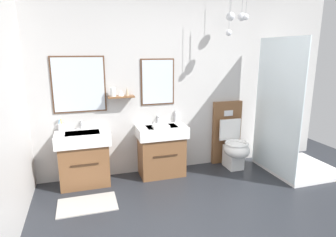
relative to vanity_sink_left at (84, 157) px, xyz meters
name	(u,v)px	position (x,y,z in m)	size (l,w,h in m)	color
wall_back	(186,80)	(1.53, 0.24, 0.95)	(4.63, 0.63, 2.68)	#B7B5B2
bath_mat	(87,204)	(0.00, -0.58, -0.38)	(0.68, 0.44, 0.01)	#9E9993
vanity_sink_left	(84,157)	(0.00, 0.00, 0.00)	(0.70, 0.45, 0.73)	brown
tap_on_left_sink	(82,124)	(0.00, 0.16, 0.42)	(0.03, 0.13, 0.11)	silver
vanity_sink_right	(161,149)	(1.07, 0.00, 0.00)	(0.70, 0.45, 0.73)	brown
tap_on_right_sink	(158,118)	(1.07, 0.16, 0.42)	(0.03, 0.13, 0.11)	silver
toilet	(231,143)	(2.20, -0.01, -0.01)	(0.48, 0.62, 1.00)	brown
toothbrush_cup	(61,127)	(-0.27, 0.15, 0.40)	(0.07, 0.07, 0.19)	silver
soap_dispenser	(176,117)	(1.35, 0.16, 0.43)	(0.06, 0.06, 0.19)	white
folded_hand_towel	(161,127)	(1.03, -0.13, 0.37)	(0.22, 0.16, 0.04)	white
shower_tray	(291,146)	(2.93, -0.47, 0.01)	(1.00, 0.97, 1.95)	white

